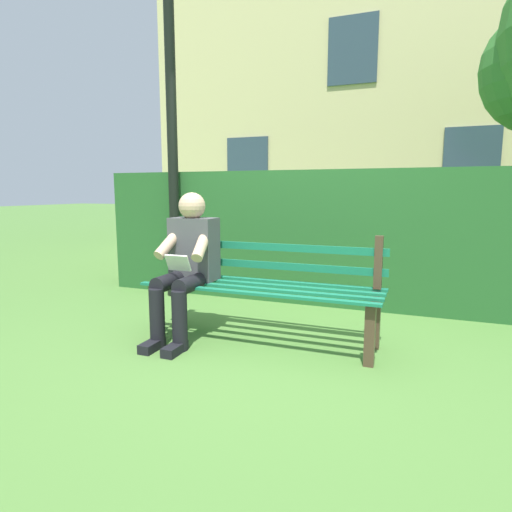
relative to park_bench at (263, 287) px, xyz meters
The scene contains 6 objects.
ground 0.44m from the park_bench, 90.00° to the left, with size 60.00×60.00×0.00m, color #517F38.
park_bench is the anchor object (origin of this frame).
person_seated 0.66m from the park_bench, 15.57° to the left, with size 0.44×0.73×1.19m.
hedge_backdrop 1.62m from the park_bench, 108.50° to the right, with size 5.71×0.79×1.53m.
building_facade 7.31m from the park_bench, 88.37° to the right, with size 8.33×3.31×6.05m.
lamp_post 2.50m from the park_bench, 35.59° to the right, with size 0.26×0.26×3.78m.
Camera 1 is at (-1.17, 3.11, 1.20)m, focal length 30.08 mm.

